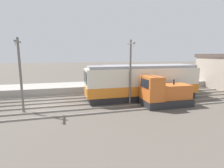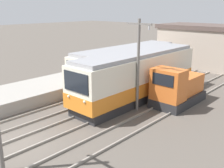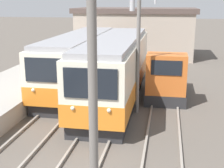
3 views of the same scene
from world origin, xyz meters
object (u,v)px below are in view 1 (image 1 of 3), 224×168
commuter_train_center (142,84)px  catenary_mast_mid (130,70)px  commuter_train_left (147,80)px  shunting_locomotive (164,94)px  catenary_mast_near (20,72)px

commuter_train_center → catenary_mast_mid: (1.51, -2.06, 1.76)m
commuter_train_left → catenary_mast_mid: bearing=-43.3°
commuter_train_left → commuter_train_center: (2.80, -1.99, 0.05)m
catenary_mast_mid → shunting_locomotive: bearing=63.6°
catenary_mast_near → catenary_mast_mid: size_ratio=1.00×
catenary_mast_near → commuter_train_center: bearing=97.1°
commuter_train_center → catenary_mast_mid: size_ratio=2.00×
shunting_locomotive → catenary_mast_mid: (-1.49, -3.01, 2.34)m
commuter_train_center → catenary_mast_mid: bearing=-53.8°
commuter_train_center → catenary_mast_near: catenary_mast_near is taller
commuter_train_center → shunting_locomotive: commuter_train_center is taller
shunting_locomotive → catenary_mast_mid: size_ratio=0.74×
commuter_train_center → catenary_mast_near: (1.51, -12.09, 1.76)m
commuter_train_center → shunting_locomotive: 3.20m
catenary_mast_near → catenary_mast_mid: 10.03m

